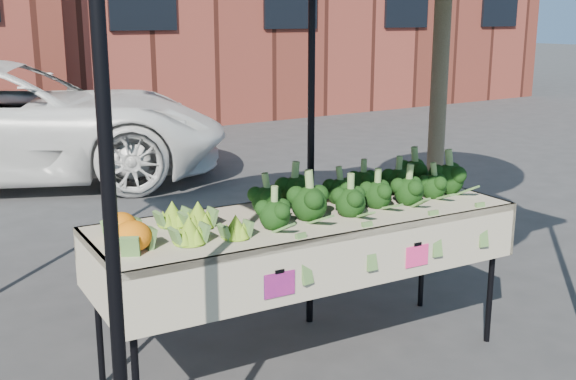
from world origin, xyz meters
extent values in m
plane|color=#2F2F32|center=(0.00, 0.00, 0.00)|extent=(90.00, 90.00, 0.00)
cube|color=#BAB097|center=(-0.09, 0.09, 0.45)|extent=(2.46, 0.99, 0.90)
cube|color=#F22D8C|center=(-0.50, -0.31, 0.70)|extent=(0.17, 0.01, 0.12)
cube|color=#F72E7E|center=(0.36, -0.31, 0.70)|extent=(0.17, 0.01, 0.12)
ellipsoid|color=black|center=(0.27, 0.12, 1.02)|extent=(1.52, 0.55, 0.24)
ellipsoid|color=#99BE2E|center=(-0.76, 0.13, 0.99)|extent=(0.41, 0.55, 0.18)
ellipsoid|color=orange|center=(-1.13, 0.16, 0.98)|extent=(0.21, 0.41, 0.16)
camera|label=1|loc=(-2.30, -2.98, 1.97)|focal=43.93mm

